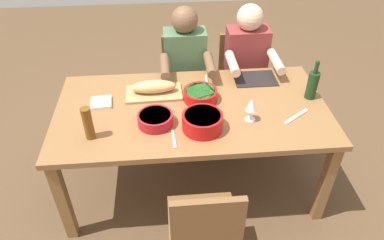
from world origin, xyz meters
The scene contains 20 objects.
ground_plane centered at (0.00, 0.00, 0.00)m, with size 8.00×8.00×0.00m, color brown.
dining_table centered at (0.00, 0.00, 0.66)m, with size 1.87×0.97×0.74m.
chair_far_right centered at (0.51, 0.81, 0.48)m, with size 0.40×0.40×0.85m.
diner_far_right centered at (0.51, 0.62, 0.70)m, with size 0.41×0.53×1.20m.
chair_near_center centered at (0.00, -0.81, 0.48)m, with size 0.40×0.40×0.85m.
chair_far_center centered at (0.00, 0.81, 0.48)m, with size 0.40×0.40×0.85m.
diner_far_center centered at (0.00, 0.62, 0.70)m, with size 0.41×0.53×1.20m.
serving_bowl_pasta centered at (-0.25, -0.16, 0.78)m, with size 0.23×0.23×0.07m.
serving_bowl_salad centered at (0.05, -0.23, 0.80)m, with size 0.26×0.26×0.11m.
serving_bowl_greens centered at (0.07, 0.09, 0.78)m, with size 0.24×0.24×0.08m.
cutting_board centered at (-0.26, 0.18, 0.75)m, with size 0.40×0.22×0.02m, color tan.
bread_loaf centered at (-0.26, 0.18, 0.81)m, with size 0.32×0.11×0.09m, color tan.
wine_bottle centered at (0.85, 0.05, 0.85)m, with size 0.08×0.08×0.29m.
beer_bottle centered at (-0.65, -0.26, 0.85)m, with size 0.06×0.06×0.22m, color brown.
wine_glass centered at (0.37, -0.17, 0.86)m, with size 0.08×0.08×0.17m.
placemat_far_right centered at (0.51, 0.32, 0.74)m, with size 0.32×0.23×0.01m, color black.
fork_near_center centered at (-0.14, -0.32, 0.74)m, with size 0.02×0.17×0.01m, color silver.
fork_far_center centered at (0.14, 0.32, 0.74)m, with size 0.02×0.17×0.01m, color silver.
carving_knife centered at (0.68, -0.17, 0.74)m, with size 0.23×0.02×0.01m, color silver.
napkin_stack centered at (-0.63, 0.09, 0.75)m, with size 0.14×0.14×0.02m, color white.
Camera 1 is at (-0.18, -2.01, 2.22)m, focal length 33.95 mm.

